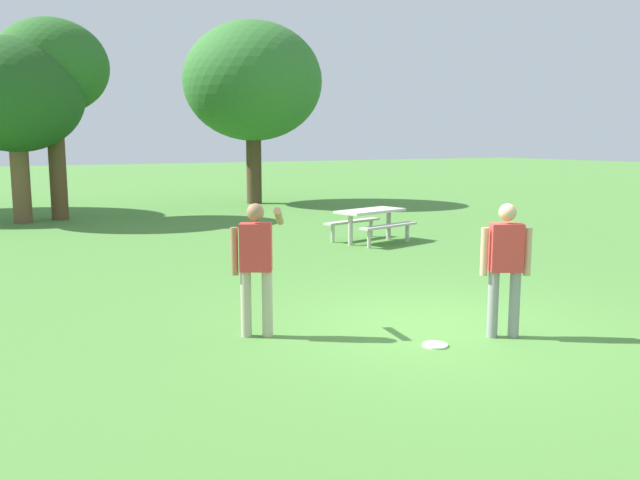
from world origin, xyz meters
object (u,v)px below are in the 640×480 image
picnic_table_near (370,218)px  tree_slender_mid (253,82)px  tree_far_right (52,69)px  person_catcher (256,259)px  person_thrower (506,261)px  frisbee (435,345)px  tree_broad_center (15,96)px

picnic_table_near → tree_slender_mid: (1.47, 10.15, 3.93)m
picnic_table_near → tree_far_right: size_ratio=0.34×
person_catcher → tree_far_right: bearing=91.4°
person_thrower → tree_far_right: size_ratio=0.28×
frisbee → tree_far_right: 16.04m
tree_broad_center → tree_far_right: tree_far_right is taller
person_thrower → picnic_table_near: (2.77, 7.12, -0.38)m
picnic_table_near → tree_broad_center: tree_broad_center is taller
tree_broad_center → tree_slender_mid: (8.25, 2.23, 0.88)m
person_catcher → tree_far_right: tree_far_right is taller
frisbee → tree_slender_mid: bearing=73.2°
tree_broad_center → tree_slender_mid: 8.59m
tree_far_right → tree_broad_center: bearing=-161.0°
person_thrower → tree_broad_center: 15.80m
tree_far_right → person_catcher: bearing=-88.6°
person_thrower → person_catcher: 3.01m
person_catcher → picnic_table_near: (5.37, 5.63, -0.40)m
picnic_table_near → tree_far_right: bearing=124.6°
tree_far_right → person_thrower: bearing=-79.2°
person_thrower → tree_slender_mid: tree_slender_mid is taller
picnic_table_near → person_catcher: bearing=-133.7°
person_catcher → tree_far_right: (-0.34, 13.91, 3.47)m
person_thrower → tree_slender_mid: 18.14m
tree_broad_center → person_catcher: bearing=-84.1°
tree_far_right → frisbee: bearing=-82.6°
tree_far_right → tree_slender_mid: (7.19, 1.87, 0.07)m
tree_slender_mid → frisbee: bearing=-106.8°
person_catcher → tree_slender_mid: bearing=66.6°
tree_far_right → tree_slender_mid: size_ratio=0.88×
person_thrower → tree_far_right: tree_far_right is taller
frisbee → picnic_table_near: size_ratio=0.15×
picnic_table_near → tree_far_right: 10.78m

